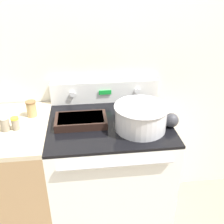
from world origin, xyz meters
TOP-DOWN VIEW (x-y plane):
  - kitchen_wall at (0.00, 0.69)m, footprint 8.00×0.05m
  - stove_range at (0.00, 0.33)m, footprint 0.78×0.68m
  - control_panel at (0.00, 0.63)m, footprint 0.78×0.07m
  - side_counter at (-0.69, 0.33)m, footprint 0.59×0.65m
  - mixing_bowl at (0.18, 0.22)m, footprint 0.33×0.33m
  - casserole_dish at (-0.18, 0.31)m, footprint 0.32×0.19m
  - ladle at (0.38, 0.23)m, footprint 0.09×0.28m
  - spice_jar_brown_cap at (-0.50, 0.44)m, footprint 0.07×0.07m
  - spice_jar_yellow_cap at (-0.57, 0.28)m, footprint 0.05×0.05m
  - spice_jar_white_cap at (-0.63, 0.28)m, footprint 0.06×0.06m

SIDE VIEW (x-z plane):
  - stove_range at x=0.00m, z-range 0.00..0.92m
  - side_counter at x=-0.69m, z-range 0.00..0.93m
  - casserole_dish at x=-0.18m, z-range 0.92..0.97m
  - ladle at x=0.38m, z-range 0.91..1.00m
  - spice_jar_yellow_cap at x=-0.57m, z-range 0.93..1.01m
  - spice_jar_white_cap at x=-0.63m, z-range 0.93..1.02m
  - spice_jar_brown_cap at x=-0.50m, z-range 0.93..1.04m
  - control_panel at x=0.00m, z-range 0.92..1.08m
  - mixing_bowl at x=0.18m, z-range 0.93..1.08m
  - kitchen_wall at x=0.00m, z-range 0.00..2.50m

